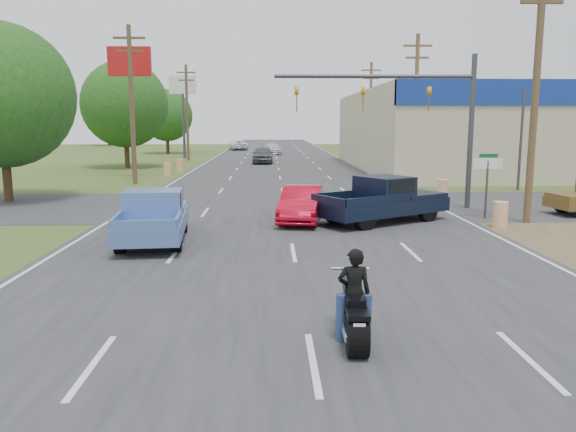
{
  "coord_description": "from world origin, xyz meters",
  "views": [
    {
      "loc": [
        -0.68,
        -8.69,
        3.91
      ],
      "look_at": [
        -0.19,
        7.1,
        1.3
      ],
      "focal_mm": 35.0,
      "sensor_mm": 36.0,
      "label": 1
    }
  ],
  "objects_px": {
    "rider": "(354,298)",
    "distant_car_silver": "(273,149)",
    "distant_car_white": "(238,145)",
    "distant_car_grey": "(263,155)",
    "blue_pickup": "(154,216)",
    "motorcycle": "(354,315)",
    "red_convertible": "(302,204)",
    "navy_pickup": "(384,199)"
  },
  "relations": [
    {
      "from": "blue_pickup",
      "to": "distant_car_silver",
      "type": "bearing_deg",
      "value": 80.13
    },
    {
      "from": "navy_pickup",
      "to": "distant_car_silver",
      "type": "distance_m",
      "value": 50.51
    },
    {
      "from": "motorcycle",
      "to": "distant_car_silver",
      "type": "relative_size",
      "value": 0.5
    },
    {
      "from": "rider",
      "to": "blue_pickup",
      "type": "xyz_separation_m",
      "value": [
        -5.39,
        8.94,
        0.06
      ]
    },
    {
      "from": "blue_pickup",
      "to": "distant_car_white",
      "type": "bearing_deg",
      "value": 85.42
    },
    {
      "from": "distant_car_grey",
      "to": "distant_car_silver",
      "type": "relative_size",
      "value": 1.07
    },
    {
      "from": "distant_car_silver",
      "to": "distant_car_white",
      "type": "distance_m",
      "value": 13.01
    },
    {
      "from": "navy_pickup",
      "to": "distant_car_white",
      "type": "bearing_deg",
      "value": 156.44
    },
    {
      "from": "distant_car_silver",
      "to": "distant_car_white",
      "type": "bearing_deg",
      "value": 106.28
    },
    {
      "from": "red_convertible",
      "to": "rider",
      "type": "bearing_deg",
      "value": -79.52
    },
    {
      "from": "rider",
      "to": "distant_car_silver",
      "type": "distance_m",
      "value": 62.74
    },
    {
      "from": "distant_car_grey",
      "to": "distant_car_silver",
      "type": "distance_m",
      "value": 16.54
    },
    {
      "from": "navy_pickup",
      "to": "distant_car_grey",
      "type": "height_order",
      "value": "navy_pickup"
    },
    {
      "from": "rider",
      "to": "distant_car_grey",
      "type": "distance_m",
      "value": 46.28
    },
    {
      "from": "red_convertible",
      "to": "navy_pickup",
      "type": "relative_size",
      "value": 0.74
    },
    {
      "from": "navy_pickup",
      "to": "distant_car_white",
      "type": "xyz_separation_m",
      "value": [
        -9.36,
        62.28,
        -0.2
      ]
    },
    {
      "from": "rider",
      "to": "distant_car_silver",
      "type": "bearing_deg",
      "value": -86.26
    },
    {
      "from": "motorcycle",
      "to": "distant_car_white",
      "type": "xyz_separation_m",
      "value": [
        -6.31,
        74.74,
        0.2
      ]
    },
    {
      "from": "red_convertible",
      "to": "distant_car_grey",
      "type": "height_order",
      "value": "distant_car_grey"
    },
    {
      "from": "blue_pickup",
      "to": "motorcycle",
      "type": "bearing_deg",
      "value": -64.52
    },
    {
      "from": "distant_car_grey",
      "to": "distant_car_silver",
      "type": "height_order",
      "value": "distant_car_grey"
    },
    {
      "from": "blue_pickup",
      "to": "navy_pickup",
      "type": "height_order",
      "value": "navy_pickup"
    },
    {
      "from": "blue_pickup",
      "to": "rider",
      "type": "bearing_deg",
      "value": -64.32
    },
    {
      "from": "distant_car_white",
      "to": "blue_pickup",
      "type": "bearing_deg",
      "value": 80.9
    },
    {
      "from": "red_convertible",
      "to": "distant_car_grey",
      "type": "relative_size",
      "value": 0.86
    },
    {
      "from": "rider",
      "to": "distant_car_white",
      "type": "bearing_deg",
      "value": -82.5
    },
    {
      "from": "distant_car_grey",
      "to": "distant_car_white",
      "type": "xyz_separation_m",
      "value": [
        -4.05,
        28.45,
        -0.12
      ]
    },
    {
      "from": "navy_pickup",
      "to": "distant_car_white",
      "type": "height_order",
      "value": "navy_pickup"
    },
    {
      "from": "rider",
      "to": "distant_car_white",
      "type": "xyz_separation_m",
      "value": [
        -6.31,
        74.68,
        -0.08
      ]
    },
    {
      "from": "motorcycle",
      "to": "blue_pickup",
      "type": "relative_size",
      "value": 0.43
    },
    {
      "from": "red_convertible",
      "to": "navy_pickup",
      "type": "height_order",
      "value": "navy_pickup"
    },
    {
      "from": "blue_pickup",
      "to": "distant_car_white",
      "type": "relative_size",
      "value": 1.02
    },
    {
      "from": "navy_pickup",
      "to": "distant_car_grey",
      "type": "bearing_deg",
      "value": 156.81
    },
    {
      "from": "distant_car_silver",
      "to": "motorcycle",
      "type": "bearing_deg",
      "value": -95.94
    },
    {
      "from": "rider",
      "to": "distant_car_silver",
      "type": "xyz_separation_m",
      "value": [
        -1.17,
        62.73,
        -0.14
      ]
    },
    {
      "from": "blue_pickup",
      "to": "navy_pickup",
      "type": "xyz_separation_m",
      "value": [
        8.43,
        3.45,
        0.05
      ]
    },
    {
      "from": "rider",
      "to": "navy_pickup",
      "type": "bearing_deg",
      "value": -101.14
    },
    {
      "from": "red_convertible",
      "to": "distant_car_silver",
      "type": "height_order",
      "value": "red_convertible"
    },
    {
      "from": "red_convertible",
      "to": "motorcycle",
      "type": "distance_m",
      "value": 12.69
    },
    {
      "from": "blue_pickup",
      "to": "distant_car_silver",
      "type": "distance_m",
      "value": 53.95
    },
    {
      "from": "red_convertible",
      "to": "blue_pickup",
      "type": "bearing_deg",
      "value": -135.08
    },
    {
      "from": "blue_pickup",
      "to": "navy_pickup",
      "type": "distance_m",
      "value": 9.11
    }
  ]
}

